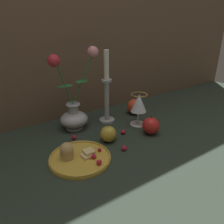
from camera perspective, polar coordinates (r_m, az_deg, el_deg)
The scene contains 12 objects.
ground_plane at distance 0.93m, azimuth -1.34°, elevation -6.52°, with size 2.40×2.40×0.00m, color #232D23.
vase at distance 0.98m, azimuth -9.92°, elevation 0.88°, with size 0.22×0.12×0.35m.
plate_with_pastries at distance 0.79m, azimuth -8.87°, elevation -11.40°, with size 0.22×0.22×0.07m.
wine_glass at distance 1.00m, azimuth 7.02°, elevation 2.00°, with size 0.07×0.07×0.15m.
candlestick at distance 1.02m, azimuth -1.41°, elevation 4.71°, with size 0.07×0.07×0.35m.
apple_beside_vase at distance 0.88m, azimuth -0.98°, elevation -5.76°, with size 0.07×0.07×0.08m.
apple_near_glass at distance 0.95m, azimuth 10.11°, elevation -3.57°, with size 0.07×0.07×0.09m.
apple_at_table_edge at distance 1.14m, azimuth 5.94°, elevation 1.42°, with size 0.08×0.08×0.09m.
berry_near_plate at distance 0.84m, azimuth 3.33°, elevation -9.38°, with size 0.02×0.02×0.02m, color #AD192D.
berry_front_center at distance 0.95m, azimuth -1.43°, elevation -5.19°, with size 0.01×0.01×0.01m, color #AD192D.
berry_by_glass_stem at distance 0.92m, azimuth -9.94°, elevation -6.53°, with size 0.02×0.02×0.02m, color #AD192D.
berry_under_candlestick at distance 0.95m, azimuth 3.00°, elevation -5.25°, with size 0.02×0.02×0.02m, color #AD192D.
Camera 1 is at (-0.43, -0.68, 0.46)m, focal length 35.00 mm.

